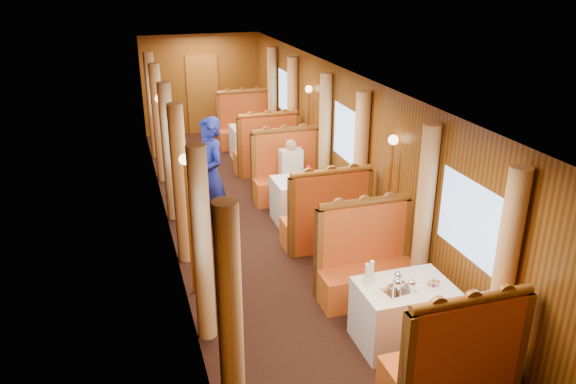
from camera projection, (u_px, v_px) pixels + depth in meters
name	position (u px, v px, depth m)	size (l,w,h in m)	color
floor	(262.00, 226.00, 9.43)	(3.00, 12.00, 0.01)	black
ceiling	(260.00, 76.00, 8.49)	(3.00, 12.00, 0.01)	silver
wall_far	(202.00, 84.00, 14.28)	(3.00, 2.50, 0.01)	brown
wall_left	(166.00, 164.00, 8.56)	(12.00, 2.50, 0.01)	brown
wall_right	(348.00, 147.00, 9.37)	(12.00, 2.50, 0.01)	brown
doorway_far	(203.00, 94.00, 14.35)	(0.80, 0.04, 2.00)	brown
table_near	(403.00, 314.00, 6.39)	(1.05, 0.72, 0.75)	white
banquette_near_fwd	(453.00, 367.00, 5.48)	(1.30, 0.55, 1.34)	#B02E13
banquette_near_aft	(366.00, 268.00, 7.27)	(1.30, 0.55, 1.34)	#B02E13
table_mid	(305.00, 200.00, 9.49)	(1.05, 0.72, 0.75)	white
banquette_mid_fwd	(326.00, 222.00, 8.58)	(1.30, 0.55, 1.34)	#B02E13
banquette_mid_aft	(287.00, 177.00, 10.38)	(1.30, 0.55, 1.34)	#B02E13
table_far	(255.00, 142.00, 12.60)	(1.05, 0.72, 0.75)	white
banquette_far_fwd	(267.00, 154.00, 11.68)	(1.30, 0.55, 1.34)	#B02E13
banquette_far_aft	(245.00, 129.00, 13.48)	(1.30, 0.55, 1.34)	#B02E13
tea_tray	(398.00, 290.00, 6.15)	(0.34, 0.26, 0.01)	silver
teapot_left	(397.00, 287.00, 6.10)	(0.15, 0.11, 0.12)	silver
teapot_right	(412.00, 288.00, 6.10)	(0.15, 0.11, 0.12)	silver
teapot_back	(398.00, 280.00, 6.24)	(0.15, 0.11, 0.12)	silver
fruit_plate	(433.00, 284.00, 6.24)	(0.22, 0.22, 0.05)	white
cup_inboard	(367.00, 277.00, 6.22)	(0.08, 0.08, 0.26)	white
cup_outboard	(371.00, 274.00, 6.28)	(0.08, 0.08, 0.26)	white
rose_vase_mid	(308.00, 170.00, 9.27)	(0.06, 0.06, 0.36)	silver
rose_vase_far	(254.00, 118.00, 12.38)	(0.06, 0.06, 0.36)	silver
window_left_near	(202.00, 258.00, 5.38)	(1.20, 0.90, 0.01)	#85ADDF
curtain_left_near_a	(230.00, 327.00, 4.82)	(0.22, 0.22, 2.35)	tan
curtain_left_near_b	(202.00, 246.00, 6.21)	(0.22, 0.22, 2.35)	tan
window_right_near	(470.00, 220.00, 6.19)	(1.20, 0.90, 0.01)	#85ADDF
curtain_right_near_a	(503.00, 278.00, 5.57)	(0.22, 0.22, 2.35)	tan
curtain_right_near_b	(424.00, 216.00, 6.96)	(0.22, 0.22, 2.35)	tan
window_left_mid	(166.00, 151.00, 8.48)	(1.20, 0.90, 0.01)	#85ADDF
curtain_left_mid_a	(181.00, 185.00, 7.92)	(0.22, 0.22, 2.35)	tan
curtain_left_mid_b	(169.00, 153.00, 9.31)	(0.22, 0.22, 2.35)	tan
window_right_mid	(348.00, 135.00, 9.29)	(1.20, 0.90, 0.01)	#85ADDF
curtain_right_mid_a	(360.00, 166.00, 8.67)	(0.22, 0.22, 2.35)	tan
curtain_right_mid_b	(325.00, 139.00, 10.06)	(0.22, 0.22, 2.35)	tan
window_left_far	(149.00, 102.00, 11.59)	(1.20, 0.90, 0.01)	#85ADDF
curtain_left_far_a	(159.00, 124.00, 11.03)	(0.22, 0.22, 2.35)	tan
curtain_left_far_b	(152.00, 106.00, 12.41)	(0.22, 0.22, 2.35)	tan
window_right_far	(286.00, 93.00, 12.39)	(1.20, 0.90, 0.01)	#85ADDF
curtain_right_far_a	(292.00, 114.00, 11.78)	(0.22, 0.22, 2.35)	tan
curtain_right_far_b	(272.00, 98.00, 13.16)	(0.22, 0.22, 2.35)	tan
sconce_left_fore	(187.00, 197.00, 6.98)	(0.14, 0.14, 1.95)	#BF8C3F
sconce_right_fore	(391.00, 174.00, 7.74)	(0.14, 0.14, 1.95)	#BF8C3F
sconce_left_aft	(161.00, 126.00, 10.08)	(0.14, 0.14, 1.95)	#BF8C3F
sconce_right_aft	(308.00, 115.00, 10.84)	(0.14, 0.14, 1.95)	#BF8C3F
steward	(211.00, 174.00, 9.02)	(0.69, 0.45, 1.88)	navy
passenger	(291.00, 165.00, 10.04)	(0.40, 0.44, 0.76)	beige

